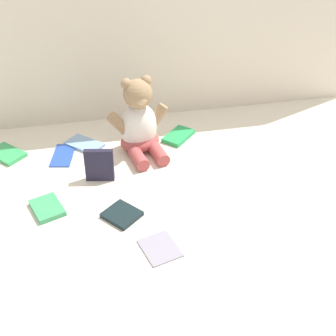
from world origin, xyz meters
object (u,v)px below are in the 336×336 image
at_px(book_case_1, 47,208).
at_px(book_case_2, 122,214).
at_px(book_case_4, 84,144).
at_px(book_case_6, 6,154).
at_px(book_case_3, 178,136).
at_px(book_case_0, 63,155).
at_px(teddy_bear, 140,125).
at_px(book_case_5, 160,248).
at_px(book_case_7, 99,165).

xyz_separation_m(book_case_1, book_case_2, (0.22, -0.07, -0.00)).
distance_m(book_case_4, book_case_6, 0.27).
bearing_deg(book_case_4, book_case_3, 131.03).
distance_m(book_case_0, book_case_1, 0.29).
distance_m(teddy_bear, book_case_5, 0.51).
distance_m(book_case_2, book_case_7, 0.21).
bearing_deg(book_case_2, book_case_7, 62.97).
bearing_deg(book_case_6, teddy_bear, -49.98).
bearing_deg(book_case_0, book_case_7, -41.62).
xyz_separation_m(book_case_4, book_case_5, (0.18, -0.56, -0.00)).
relative_size(book_case_0, book_case_1, 1.27).
bearing_deg(book_case_6, book_case_2, -91.34).
height_order(teddy_bear, book_case_5, teddy_bear).
height_order(book_case_2, book_case_5, book_case_2).
height_order(book_case_0, book_case_3, book_case_3).
bearing_deg(book_case_2, teddy_bear, 32.29).
relative_size(book_case_6, book_case_7, 1.18).
bearing_deg(book_case_1, book_case_4, -130.70).
height_order(book_case_5, book_case_6, book_case_6).
relative_size(book_case_2, book_case_4, 0.72).
bearing_deg(book_case_6, book_case_1, -109.37).
distance_m(book_case_2, book_case_5, 0.17).
bearing_deg(book_case_3, book_case_0, -131.07).
xyz_separation_m(book_case_1, book_case_7, (0.17, 0.12, 0.05)).
bearing_deg(teddy_bear, book_case_3, 6.30).
relative_size(book_case_3, book_case_7, 1.14).
relative_size(teddy_bear, book_case_3, 2.20).
bearing_deg(book_case_7, book_case_4, 112.07).
bearing_deg(book_case_3, book_case_4, -138.53).
height_order(book_case_4, book_case_6, book_case_6).
xyz_separation_m(book_case_4, book_case_7, (0.04, -0.21, 0.05)).
bearing_deg(book_case_3, teddy_bear, -118.57).
height_order(teddy_bear, book_case_3, teddy_bear).
bearing_deg(book_case_5, book_case_7, -84.47).
height_order(book_case_3, book_case_7, book_case_7).
relative_size(book_case_3, book_case_4, 0.93).
bearing_deg(teddy_bear, book_case_2, -118.47).
bearing_deg(book_case_7, book_case_0, 137.60).
relative_size(teddy_bear, book_case_7, 2.50).
xyz_separation_m(book_case_2, book_case_3, (0.26, 0.39, 0.00)).
bearing_deg(book_case_1, book_case_0, -119.85).
bearing_deg(book_case_7, book_case_6, 158.00).
relative_size(teddy_bear, book_case_5, 2.51).
height_order(book_case_2, book_case_7, book_case_7).
xyz_separation_m(teddy_bear, book_case_4, (-0.20, 0.06, -0.10)).
relative_size(book_case_2, book_case_6, 0.75).
bearing_deg(book_case_3, book_case_7, -103.22).
relative_size(book_case_3, book_case_5, 1.14).
distance_m(book_case_2, book_case_6, 0.54).
bearing_deg(book_case_4, book_case_2, 55.89).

